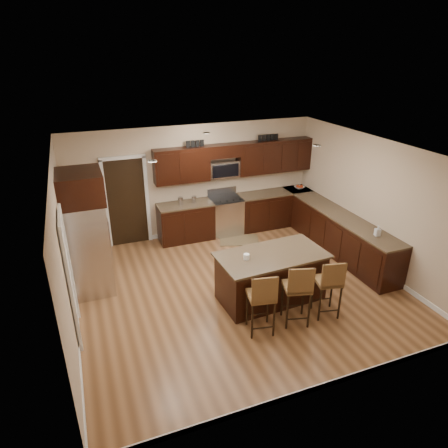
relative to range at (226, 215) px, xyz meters
name	(u,v)px	position (x,y,z in m)	size (l,w,h in m)	color
floor	(238,288)	(-0.68, -2.45, -0.47)	(6.00, 6.00, 0.00)	brown
ceiling	(241,152)	(-0.68, -2.45, 2.23)	(6.00, 6.00, 0.00)	silver
wall_back	(195,181)	(-0.68, 0.30, 0.88)	(6.00, 6.00, 0.00)	tan
wall_left	(64,253)	(-3.68, -2.45, 0.88)	(5.50, 5.50, 0.00)	tan
wall_right	(373,203)	(2.32, -2.45, 0.88)	(5.50, 5.50, 0.00)	tan
base_cabinets	(289,224)	(1.22, -1.01, -0.01)	(4.02, 3.96, 0.92)	black
upper_cabinets	(238,159)	(0.36, 0.13, 1.37)	(4.00, 0.33, 0.80)	black
range	(226,215)	(0.00, 0.00, 0.00)	(0.76, 0.64, 1.11)	silver
microwave	(223,169)	(0.00, 0.15, 1.15)	(0.76, 0.31, 0.40)	silver
doorway	(127,203)	(-2.33, 0.28, 0.56)	(0.85, 0.03, 2.06)	black
pantry_door	(69,280)	(-3.66, -2.75, 0.55)	(0.03, 0.80, 2.04)	white
letter_decor	(232,141)	(0.22, 0.13, 1.82)	(2.20, 0.03, 0.15)	black
island	(271,278)	(-0.26, -2.97, -0.04)	(2.00, 1.13, 0.92)	black
stool_left	(262,297)	(-0.86, -3.82, 0.23)	(0.49, 0.49, 1.12)	brown
stool_mid	(298,288)	(-0.21, -3.82, 0.24)	(0.53, 0.53, 1.14)	brown
stool_right	(330,282)	(0.40, -3.81, 0.22)	(0.49, 0.49, 1.10)	brown
refrigerator	(87,232)	(-3.30, -1.45, 0.73)	(0.79, 0.96, 2.35)	silver
floor_mat	(239,240)	(0.15, -0.54, -0.47)	(0.94, 0.63, 0.01)	brown
fruit_bowl	(299,187)	(2.07, 0.00, 0.48)	(0.25, 0.25, 0.06)	silver
soap_bottle	(378,231)	(2.02, -3.02, 0.55)	(0.10, 0.10, 0.21)	#B2B2B2
canister_tall	(180,201)	(-1.13, 0.00, 0.54)	(0.12, 0.12, 0.18)	silver
canister_short	(194,199)	(-0.80, 0.00, 0.53)	(0.11, 0.11, 0.16)	silver
island_jar	(246,257)	(-0.76, -2.97, 0.50)	(0.10, 0.10, 0.10)	white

